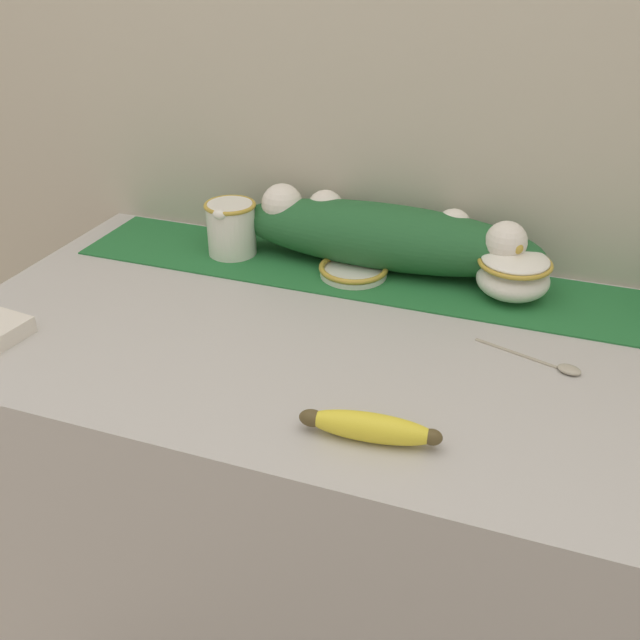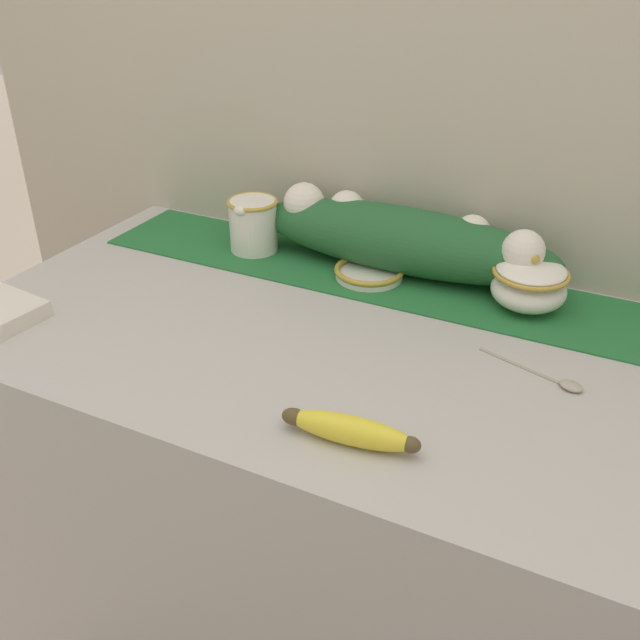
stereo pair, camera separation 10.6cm
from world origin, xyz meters
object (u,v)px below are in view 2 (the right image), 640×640
object	(u,v)px
small_dish	(369,272)
banana	(350,430)
spoon	(562,382)
cream_pitcher	(254,223)
sugar_bowl	(529,284)

from	to	relation	value
small_dish	banana	world-z (taller)	banana
banana	spoon	size ratio (longest dim) A/B	1.13
cream_pitcher	sugar_bowl	world-z (taller)	cream_pitcher
cream_pitcher	sugar_bowl	size ratio (longest dim) A/B	0.93
sugar_bowl	small_dish	distance (m)	0.28
spoon	cream_pitcher	bearing A→B (deg)	179.64
sugar_bowl	banana	world-z (taller)	sugar_bowl
cream_pitcher	banana	world-z (taller)	cream_pitcher
banana	spoon	xyz separation A→B (m)	(0.22, 0.25, -0.01)
cream_pitcher	sugar_bowl	xyz separation A→B (m)	(0.53, -0.00, -0.01)
sugar_bowl	banana	bearing A→B (deg)	-105.04
cream_pitcher	banana	bearing A→B (deg)	-47.75
banana	small_dish	bearing A→B (deg)	110.06
cream_pitcher	banana	size ratio (longest dim) A/B	0.63
small_dish	cream_pitcher	bearing A→B (deg)	176.50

